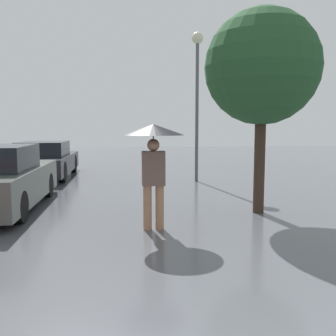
# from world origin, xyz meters

# --- Properties ---
(pedestrian) EXTENTS (1.03, 1.03, 1.77)m
(pedestrian) POSITION_xyz_m (-0.05, 4.97, 1.42)
(pedestrian) COLOR #9E7051
(pedestrian) RESTS_ON ground_plane
(parked_car_farthest) EXTENTS (1.74, 4.24, 1.22)m
(parked_car_farthest) POSITION_xyz_m (-3.19, 11.89, 0.57)
(parked_car_farthest) COLOR black
(parked_car_farthest) RESTS_ON ground_plane
(tree) EXTENTS (2.23, 2.23, 3.98)m
(tree) POSITION_xyz_m (2.15, 5.97, 2.85)
(tree) COLOR #38281E
(tree) RESTS_ON ground_plane
(street_lamp) EXTENTS (0.36, 0.36, 4.57)m
(street_lamp) POSITION_xyz_m (1.75, 10.36, 3.30)
(street_lamp) COLOR #515456
(street_lamp) RESTS_ON ground_plane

